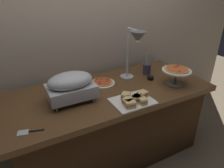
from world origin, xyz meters
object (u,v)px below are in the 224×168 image
at_px(chafing_dish, 71,85).
at_px(serving_spatula, 30,132).
at_px(sauce_cup_near, 150,78).
at_px(utensil_holder, 147,69).
at_px(heat_lamp, 136,42).
at_px(pizza_plate_front, 103,83).
at_px(sandwich_platter, 134,100).
at_px(pizza_plate_center, 176,71).

xyz_separation_m(chafing_dish, serving_spatula, (-0.38, -0.26, -0.14)).
height_order(sauce_cup_near, utensil_holder, utensil_holder).
bearing_deg(serving_spatula, sauce_cup_near, 13.38).
bearing_deg(utensil_holder, heat_lamp, -157.07).
relative_size(chafing_dish, heat_lamp, 0.75).
relative_size(sauce_cup_near, serving_spatula, 0.38).
bearing_deg(utensil_holder, pizza_plate_front, 179.36).
distance_m(pizza_plate_front, serving_spatula, 0.85).
bearing_deg(sauce_cup_near, pizza_plate_front, 163.90).
bearing_deg(pizza_plate_front, utensil_holder, -0.64).
distance_m(chafing_dish, sandwich_platter, 0.52).
bearing_deg(chafing_dish, pizza_plate_front, 24.97).
height_order(sandwich_platter, utensil_holder, utensil_holder).
xyz_separation_m(heat_lamp, pizza_plate_center, (0.32, -0.24, -0.26)).
xyz_separation_m(chafing_dish, utensil_holder, (0.89, 0.16, -0.08)).
xyz_separation_m(heat_lamp, utensil_holder, (0.23, 0.10, -0.34)).
bearing_deg(utensil_holder, chafing_dish, -169.59).
bearing_deg(pizza_plate_front, serving_spatula, -150.05).
bearing_deg(chafing_dish, heat_lamp, 5.67).
relative_size(pizza_plate_front, sandwich_platter, 0.70).
xyz_separation_m(sandwich_platter, sauce_cup_near, (0.40, 0.30, -0.01)).
xyz_separation_m(chafing_dish, pizza_plate_front, (0.36, 0.17, -0.13)).
relative_size(sandwich_platter, sauce_cup_near, 5.28).
distance_m(sauce_cup_near, serving_spatula, 1.25).
distance_m(sandwich_platter, sauce_cup_near, 0.50).
bearing_deg(serving_spatula, chafing_dish, 34.33).
distance_m(heat_lamp, utensil_holder, 0.42).
xyz_separation_m(chafing_dish, pizza_plate_center, (0.97, -0.18, -0.01)).
relative_size(pizza_plate_center, sandwich_platter, 0.80).
bearing_deg(pizza_plate_center, chafing_dish, 169.71).
relative_size(pizza_plate_center, utensil_holder, 1.20).
bearing_deg(sandwich_platter, heat_lamp, 56.21).
distance_m(utensil_holder, serving_spatula, 1.34).
distance_m(pizza_plate_center, serving_spatula, 1.36).
relative_size(chafing_dish, pizza_plate_front, 1.59).
xyz_separation_m(pizza_plate_center, sandwich_platter, (-0.54, -0.09, -0.11)).
bearing_deg(chafing_dish, sauce_cup_near, 2.19).
bearing_deg(pizza_plate_front, sauce_cup_near, -16.10).
bearing_deg(pizza_plate_center, pizza_plate_front, 150.40).
xyz_separation_m(pizza_plate_front, pizza_plate_center, (0.61, -0.35, 0.12)).
relative_size(sandwich_platter, utensil_holder, 1.51).
bearing_deg(heat_lamp, pizza_plate_center, -37.51).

